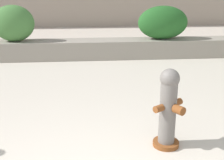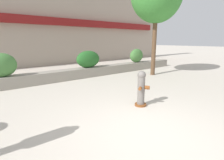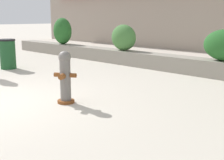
# 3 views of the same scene
# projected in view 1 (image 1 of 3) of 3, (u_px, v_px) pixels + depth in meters

# --- Properties ---
(planter_wall_low) EXTENTS (18.00, 0.70, 0.50)m
(planter_wall_low) POSITION_uv_depth(u_px,v_px,m) (85.00, 49.00, 8.61)
(planter_wall_low) COLOR gray
(planter_wall_low) RESTS_ON ground
(hedge_bush_1) EXTENTS (1.11, 0.63, 0.96)m
(hedge_bush_1) POSITION_uv_depth(u_px,v_px,m) (13.00, 23.00, 8.23)
(hedge_bush_1) COLOR #427538
(hedge_bush_1) RESTS_ON planter_wall_low
(hedge_bush_2) EXTENTS (1.38, 0.67, 0.91)m
(hedge_bush_2) POSITION_uv_depth(u_px,v_px,m) (163.00, 23.00, 8.56)
(hedge_bush_2) COLOR #235B23
(hedge_bush_2) RESTS_ON planter_wall_low
(fire_hydrant) EXTENTS (0.49, 0.49, 1.08)m
(fire_hydrant) POSITION_uv_depth(u_px,v_px,m) (168.00, 108.00, 4.04)
(fire_hydrant) COLOR brown
(fire_hydrant) RESTS_ON ground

